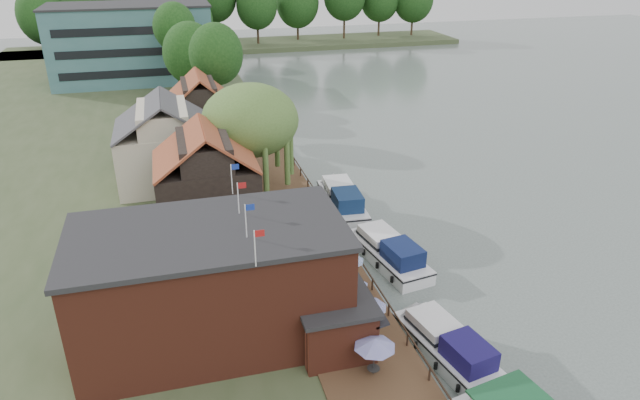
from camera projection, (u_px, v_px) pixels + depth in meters
ground at (448, 300)px, 39.57m from camera, size 260.00×260.00×0.00m
land_bank at (56, 160)px, 62.89m from camera, size 50.00×140.00×1.00m
quay_deck at (303, 235)px, 45.99m from camera, size 6.00×50.00×0.10m
quay_rail at (333, 223)px, 46.88m from camera, size 0.20×49.00×1.00m
pub at (246, 279)px, 33.42m from camera, size 20.00×11.00×7.30m
hotel_block at (132, 43)px, 92.65m from camera, size 25.40×12.40×12.30m
cottage_a at (206, 177)px, 46.06m from camera, size 8.60×7.60×8.50m
cottage_b at (165, 141)px, 54.11m from camera, size 9.60×8.60×8.50m
cottage_c at (201, 112)px, 62.94m from camera, size 7.60×7.60×8.50m
willow at (251, 141)px, 51.10m from camera, size 8.60×8.60×10.43m
umbrella_0 at (374, 356)px, 30.82m from camera, size 2.30×2.30×2.38m
umbrella_1 at (368, 316)px, 34.10m from camera, size 2.20×2.20×2.38m
umbrella_2 at (351, 294)px, 36.15m from camera, size 2.14×2.14×2.38m
umbrella_3 at (348, 269)px, 38.93m from camera, size 2.18×2.18×2.38m
umbrella_4 at (315, 225)px, 44.77m from camera, size 2.45×2.45×2.38m
cruiser_0 at (448, 342)px, 33.69m from camera, size 4.76×9.84×2.27m
cruiser_1 at (389, 248)px, 43.65m from camera, size 4.78×10.30×2.40m
cruiser_2 at (342, 197)px, 52.15m from camera, size 4.07×10.60×2.54m
bank_tree_0 at (218, 76)px, 69.63m from camera, size 6.48×6.48×12.78m
bank_tree_1 at (191, 65)px, 78.61m from camera, size 7.39×7.39×11.67m
bank_tree_2 at (177, 49)px, 84.37m from camera, size 6.18×6.18×13.50m
bank_tree_3 at (188, 36)px, 102.69m from camera, size 7.53×7.53×11.37m
bank_tree_4 at (195, 29)px, 110.66m from camera, size 7.23×7.23×11.25m
bank_tree_5 at (155, 19)px, 115.29m from camera, size 8.92×8.92×13.42m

